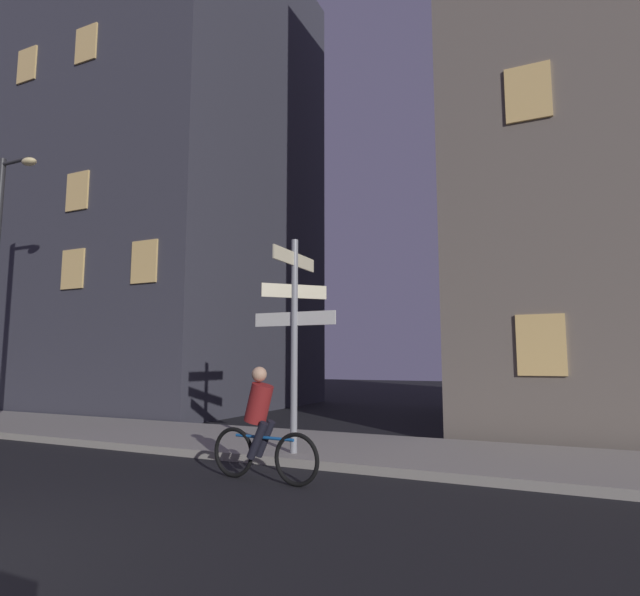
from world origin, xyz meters
The scene contains 4 objects.
sidewalk_kerb centered at (0.00, 6.64, 0.07)m, with size 40.00×3.14×0.14m, color gray.
signpost centered at (0.61, 5.54, 2.33)m, with size 1.57×1.51×3.69m.
cyclist centered at (0.85, 4.07, 0.75)m, with size 1.82×0.36×1.61m.
building_left_block centered at (-11.12, 12.81, 8.75)m, with size 14.00×9.11×17.49m.
Camera 1 is at (4.76, -2.39, 1.71)m, focal length 28.79 mm.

